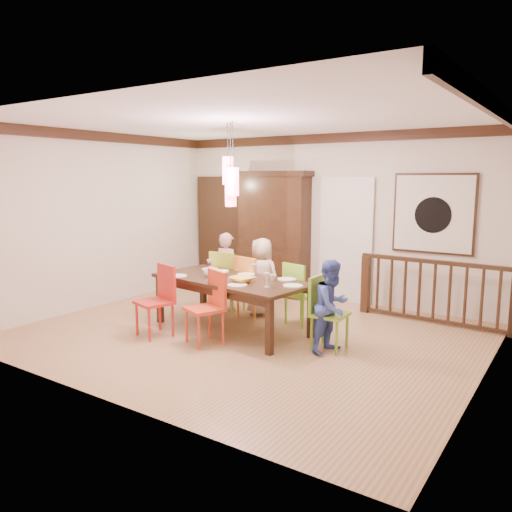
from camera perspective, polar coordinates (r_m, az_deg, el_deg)
The scene contains 37 objects.
floor at distance 7.04m, azimuth -0.87°, elevation -8.88°, with size 6.00×6.00×0.00m, color olive.
ceiling at distance 6.74m, azimuth -0.93°, elevation 15.30°, with size 6.00×6.00×0.00m, color white.
wall_back at distance 8.90m, azimuth 8.31°, elevation 4.33°, with size 6.00×6.00×0.00m, color beige.
wall_left at distance 8.79m, azimuth -17.26°, elevation 3.96°, with size 5.00×5.00×0.00m, color beige.
wall_right at distance 5.62m, azimuth 25.19°, elevation 0.87°, with size 5.00×5.00×0.00m, color beige.
crown_molding at distance 6.73m, azimuth -0.93°, elevation 14.62°, with size 6.00×5.00×0.16m, color black, non-canonical shape.
panel_door at distance 10.16m, azimuth -4.19°, elevation 2.70°, with size 1.04×0.07×2.24m, color black.
white_doorway at distance 8.76m, azimuth 10.22°, elevation 1.58°, with size 0.97×0.05×2.22m, color silver.
painting at distance 8.24m, azimuth 19.62°, elevation 4.57°, with size 1.25×0.06×1.25m.
pendant_cluster at distance 6.91m, azimuth -2.92°, elevation 8.54°, with size 0.27×0.21×1.14m.
dining_table at distance 7.07m, azimuth -2.83°, elevation -3.16°, with size 2.40×1.32×0.75m.
chair_far_left at distance 8.07m, azimuth -3.16°, elevation -2.39°, with size 0.49×0.49×0.99m.
chair_far_mid at distance 7.67m, azimuth -0.21°, elevation -3.05°, with size 0.51×0.51×0.98m.
chair_far_right at distance 7.38m, azimuth 5.31°, elevation -3.79°, with size 0.51×0.51×0.93m.
chair_near_left at distance 6.94m, azimuth -11.58°, elevation -4.53°, with size 0.55×0.55×0.97m.
chair_near_mid at distance 6.53m, azimuth -5.94°, elevation -5.35°, with size 0.56×0.56×0.96m.
chair_end_right at distance 6.38m, azimuth 8.45°, elevation -5.92°, with size 0.43×0.43×0.93m.
china_hutch at distance 9.23m, azimuth 2.04°, elevation 2.65°, with size 1.44×0.46×2.27m.
balustrade at distance 7.86m, azimuth 19.70°, elevation -3.74°, with size 2.30×0.19×0.96m.
person_far_left at distance 8.16m, azimuth -3.34°, elevation -1.77°, with size 0.47×0.31×1.28m, color beige.
person_far_mid at distance 7.84m, azimuth 0.65°, elevation -2.38°, with size 0.60×0.39×1.23m, color beige.
person_end_right at distance 6.27m, azimuth 8.69°, elevation -5.69°, with size 0.57×0.44×1.16m, color #3B51A5.
serving_bowl at distance 6.76m, azimuth -1.64°, elevation -2.71°, with size 0.31×0.31×0.08m, color gold.
small_bowl at distance 7.28m, azimuth -3.94°, elevation -1.93°, with size 0.22×0.22×0.07m, color white.
cup_left at distance 7.20m, azimuth -5.50°, elevation -1.94°, with size 0.13×0.13×0.10m, color silver.
cup_right at distance 6.88m, azimuth 1.96°, elevation -2.47°, with size 0.09×0.09×0.09m, color silver.
plate_far_left at distance 7.72m, azimuth -5.26°, elevation -1.51°, with size 0.26×0.26×0.01m, color white.
plate_far_mid at distance 7.28m, azimuth -1.12°, elevation -2.11°, with size 0.26×0.26×0.01m, color white.
plate_far_right at distance 6.95m, azimuth 3.55°, elevation -2.67°, with size 0.26×0.26×0.01m, color white.
plate_near_left at distance 7.26m, azimuth -8.92°, elevation -2.25°, with size 0.26×0.26×0.01m, color white.
plate_near_mid at distance 6.57m, azimuth -2.15°, elevation -3.35°, with size 0.26×0.26×0.01m, color white.
plate_end_right at distance 6.55m, azimuth 4.23°, elevation -3.41°, with size 0.26×0.26×0.01m, color white.
wine_glass_a at distance 7.51m, azimuth -5.35°, elevation -1.13°, with size 0.08×0.08×0.19m, color #590C19, non-canonical shape.
wine_glass_b at distance 7.09m, azimuth -0.22°, elevation -1.69°, with size 0.08×0.08×0.19m, color silver, non-canonical shape.
wine_glass_c at distance 6.89m, azimuth -5.20°, elevation -2.05°, with size 0.08×0.08×0.19m, color #590C19, non-canonical shape.
wine_glass_d at distance 6.46m, azimuth 1.26°, elevation -2.75°, with size 0.08×0.08×0.19m, color silver, non-canonical shape.
napkin at distance 6.85m, azimuth -4.83°, elevation -2.86°, with size 0.18×0.14×0.01m, color #D83359.
Camera 1 is at (3.81, -5.51, 2.16)m, focal length 35.00 mm.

